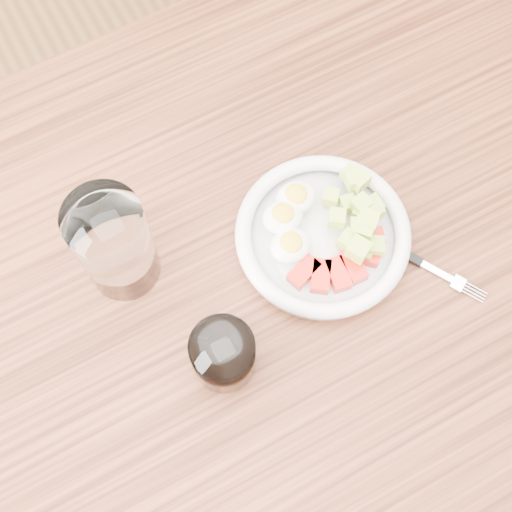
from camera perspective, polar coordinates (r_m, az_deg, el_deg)
The scene contains 6 objects.
ground at distance 1.70m, azimuth 0.46°, elevation -9.79°, with size 4.00×4.00×0.00m, color brown.
dining_table at distance 1.05m, azimuth 0.74°, elevation -2.75°, with size 1.50×0.90×0.77m.
bowl at distance 0.95m, azimuth 5.39°, elevation 1.78°, with size 0.23×0.23×0.06m.
fork at distance 0.98m, azimuth 12.16°, elevation -0.04°, with size 0.10×0.16×0.01m.
water_glass at distance 0.89m, azimuth -11.28°, elevation 0.92°, with size 0.09×0.09×0.17m, color white.
coffee_glass at distance 0.87m, azimuth -2.64°, elevation -7.93°, with size 0.08×0.08×0.09m.
Camera 1 is at (-0.17, -0.28, 1.67)m, focal length 50.00 mm.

